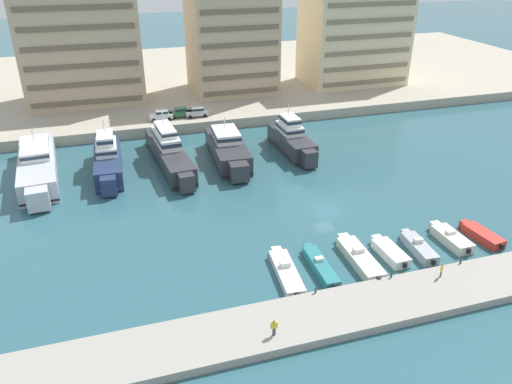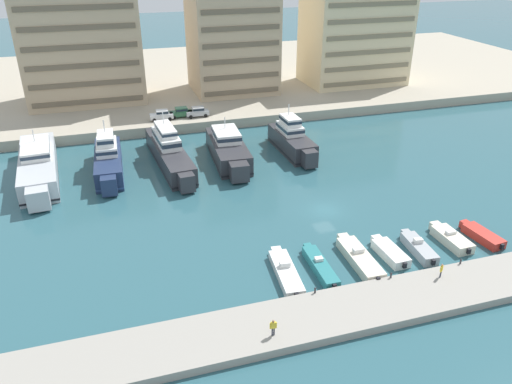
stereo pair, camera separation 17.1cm
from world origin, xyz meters
TOP-DOWN VIEW (x-y plane):
  - ground_plane at (0.00, 0.00)m, footprint 400.00×400.00m
  - quay_promenade at (0.00, 68.06)m, footprint 180.00×70.00m
  - pier_dock at (0.00, -18.73)m, footprint 120.00×6.13m
  - yacht_silver_far_left at (-35.40, 21.44)m, footprint 6.36×23.11m
  - yacht_navy_left at (-25.69, 20.10)m, footprint 4.25×16.95m
  - yacht_charcoal_mid_left at (-16.72, 20.51)m, footprint 5.27×21.78m
  - yacht_charcoal_center_left at (-7.78, 19.29)m, footprint 5.57×17.61m
  - yacht_charcoal_center at (2.87, 19.61)m, footprint 4.19×14.96m
  - motorboat_white_far_left at (-9.55, -11.44)m, footprint 2.61×8.57m
  - motorboat_teal_left at (-5.84, -11.63)m, footprint 1.74×7.90m
  - motorboat_cream_mid_left at (-1.27, -11.53)m, footprint 2.36×8.83m
  - motorboat_white_center_left at (2.42, -11.49)m, footprint 2.15×6.05m
  - motorboat_grey_center at (5.90, -11.64)m, footprint 2.12×6.60m
  - motorboat_cream_center_right at (10.48, -11.08)m, footprint 2.22×6.42m
  - motorboat_red_mid_right at (14.37, -11.51)m, footprint 2.42×6.07m
  - car_white_far_left at (-15.69, 36.47)m, footprint 4.15×2.02m
  - car_green_left at (-12.15, 37.01)m, footprint 4.12×1.96m
  - car_silver_mid_left at (-9.20, 36.40)m, footprint 4.12×1.96m
  - apartment_block_far_left at (-27.97, 53.07)m, footprint 22.21×14.12m
  - apartment_block_left at (1.59, 52.27)m, footprint 17.07×15.18m
  - apartment_block_mid_left at (29.00, 50.98)m, footprint 21.80×14.18m
  - pedestrian_near_edge at (4.65, -17.25)m, footprint 0.48×0.43m
  - pedestrian_mid_deck at (-13.85, -20.11)m, footprint 0.62×0.26m
  - bollard_west at (-8.23, -15.91)m, footprint 0.20×0.20m
  - bollard_west_mid at (-0.11, -15.91)m, footprint 0.20×0.20m
  - bollard_east_mid at (8.02, -15.91)m, footprint 0.20×0.20m

SIDE VIEW (x-z plane):
  - ground_plane at x=0.00m, z-range 0.00..0.00m
  - pier_dock at x=0.00m, z-range 0.00..0.83m
  - motorboat_white_far_left at x=-9.55m, z-range -0.25..1.15m
  - motorboat_teal_left at x=-5.84m, z-range -0.16..1.16m
  - motorboat_red_mid_right at x=14.37m, z-range 0.00..1.00m
  - motorboat_white_center_left at x=2.42m, z-range 0.00..1.03m
  - motorboat_cream_mid_left at x=-1.27m, z-range -0.22..1.32m
  - motorboat_grey_center at x=5.90m, z-range -0.22..1.32m
  - motorboat_cream_center_right at x=10.48m, z-range -0.17..1.29m
  - quay_promenade at x=0.00m, z-range 0.00..1.82m
  - bollard_west at x=-8.23m, z-range 0.85..1.46m
  - bollard_west_mid at x=-0.11m, z-range 0.85..1.46m
  - bollard_east_mid at x=8.02m, z-range 0.85..1.46m
  - pedestrian_near_edge at x=4.65m, z-range 0.98..2.51m
  - pedestrian_mid_deck at x=-13.85m, z-range 0.98..2.60m
  - yacht_charcoal_center_left at x=-7.78m, z-range -1.34..4.95m
  - yacht_silver_far_left at x=-35.40m, z-range -1.29..4.93m
  - yacht_navy_left at x=-25.69m, z-range -1.71..5.70m
  - yacht_charcoal_center at x=2.87m, z-range -1.70..5.77m
  - yacht_charcoal_mid_left at x=-16.72m, z-range -1.68..5.77m
  - car_white_far_left at x=-15.69m, z-range 1.89..3.69m
  - car_green_left at x=-12.15m, z-range 1.89..3.69m
  - car_silver_mid_left at x=-9.20m, z-range 1.89..3.69m
  - apartment_block_mid_left at x=29.00m, z-range 0.87..22.22m
  - apartment_block_far_left at x=-27.97m, z-range 0.87..23.34m
  - apartment_block_left at x=1.59m, z-range 0.87..27.88m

